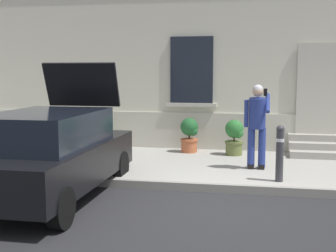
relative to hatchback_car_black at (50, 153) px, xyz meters
The scene contains 13 objects.
ground_plane 2.86m from the hatchback_car_black, ahead, with size 80.00×80.00×0.00m, color #232326.
sidewalk 4.01m from the hatchback_car_black, 45.80° to the left, with size 24.00×3.60×0.15m, color #99968E.
curb_edge 3.00m from the hatchback_car_black, 19.36° to the left, with size 24.00×0.12×0.15m, color gray.
building_facade 6.66m from the hatchback_car_black, 62.61° to the left, with size 24.00×1.52×7.50m.
entrance_stoop 6.55m from the hatchback_car_black, 40.58° to the left, with size 1.51×0.96×0.48m.
hatchback_car_black is the anchor object (origin of this frame).
bollard_near_person 4.09m from the hatchback_car_black, 19.66° to the left, with size 0.15×0.15×1.04m.
bollard_far_left 1.44m from the hatchback_car_black, 106.55° to the left, with size 0.15×0.15×1.04m.
person_on_phone 4.19m from the hatchback_car_black, 34.61° to the left, with size 0.51×0.47×1.75m.
planter_charcoal 5.10m from the hatchback_car_black, 125.55° to the left, with size 0.44×0.44×0.86m.
planter_cream 4.07m from the hatchback_car_black, 98.27° to the left, with size 0.44×0.44×0.86m.
planter_terracotta 4.46m from the hatchback_car_black, 66.25° to the left, with size 0.44×0.44×0.86m.
planter_olive 4.87m from the hatchback_car_black, 53.21° to the left, with size 0.44×0.44×0.86m.
Camera 1 is at (0.64, -7.07, 2.17)m, focal length 48.53 mm.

